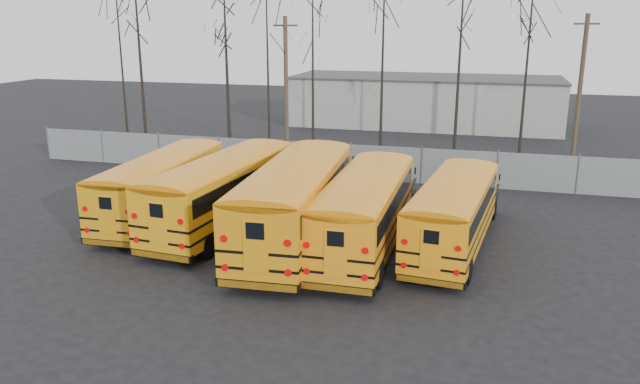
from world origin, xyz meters
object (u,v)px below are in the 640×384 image
(bus_d, at_px, (366,205))
(utility_pole_left, at_px, (286,84))
(bus_a, at_px, (163,181))
(bus_b, at_px, (225,186))
(bus_e, at_px, (455,208))
(utility_pole_right, at_px, (580,88))
(bus_c, at_px, (297,196))

(bus_d, distance_m, utility_pole_left, 19.03)
(utility_pole_left, bearing_deg, bus_a, -96.07)
(bus_b, xyz_separation_m, bus_d, (6.37, -1.14, -0.04))
(bus_e, xyz_separation_m, utility_pole_left, (-12.06, 15.65, 2.94))
(bus_a, distance_m, bus_e, 12.91)
(bus_e, relative_size, utility_pole_left, 1.16)
(bus_b, distance_m, bus_e, 9.68)
(bus_a, bearing_deg, bus_d, -11.65)
(bus_d, bearing_deg, utility_pole_right, 62.63)
(bus_a, bearing_deg, bus_c, -15.85)
(bus_c, relative_size, utility_pole_right, 1.35)
(bus_d, distance_m, utility_pole_right, 21.21)
(bus_d, distance_m, bus_e, 3.47)
(utility_pole_left, relative_size, utility_pole_right, 0.99)
(bus_a, distance_m, bus_d, 9.71)
(bus_a, distance_m, utility_pole_right, 25.88)
(bus_a, bearing_deg, utility_pole_right, 39.46)
(bus_b, bearing_deg, bus_e, 4.33)
(bus_b, bearing_deg, utility_pole_left, 103.75)
(bus_c, height_order, bus_e, bus_c)
(bus_b, xyz_separation_m, utility_pole_right, (15.95, 17.56, 2.82))
(bus_c, bearing_deg, bus_e, 6.44)
(bus_b, bearing_deg, bus_d, -5.14)
(bus_b, distance_m, utility_pole_left, 15.95)
(bus_e, height_order, utility_pole_right, utility_pole_right)
(bus_a, distance_m, bus_b, 3.24)
(utility_pole_left, bearing_deg, bus_e, -55.28)
(bus_a, bearing_deg, bus_e, -4.77)
(bus_d, xyz_separation_m, utility_pole_right, (9.59, 18.71, 2.86))
(bus_e, height_order, utility_pole_left, utility_pole_left)
(bus_c, relative_size, bus_e, 1.19)
(bus_b, height_order, bus_c, bus_c)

